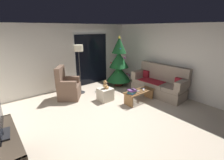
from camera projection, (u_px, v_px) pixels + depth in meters
name	position (u px, v px, depth m)	size (l,w,h in m)	color
ground_plane	(117.00, 119.00, 4.39)	(7.00, 7.00, 0.00)	#B2A38E
wall_back	(66.00, 58.00, 6.27)	(5.72, 0.12, 2.50)	silver
wall_right	(179.00, 61.00, 5.71)	(0.12, 6.00, 2.50)	silver
patio_door_frame	(92.00, 58.00, 6.93)	(1.60, 0.02, 2.20)	silver
patio_door_glass	(92.00, 60.00, 6.93)	(1.50, 0.02, 2.10)	black
couch	(159.00, 84.00, 5.90)	(0.90, 1.98, 1.08)	gray
coffee_table	(139.00, 94.00, 5.35)	(1.10, 0.40, 0.39)	olive
remote_black	(137.00, 90.00, 5.33)	(0.04, 0.16, 0.02)	black
remote_silver	(144.00, 90.00, 5.36)	(0.04, 0.16, 0.02)	#ADADB2
remote_graphite	(143.00, 88.00, 5.47)	(0.04, 0.16, 0.02)	#333338
remote_white	(137.00, 91.00, 5.23)	(0.04, 0.16, 0.02)	silver
book_stack	(132.00, 92.00, 5.07)	(0.27, 0.23, 0.13)	#285684
cell_phone	(132.00, 89.00, 5.06)	(0.07, 0.14, 0.01)	black
christmas_tree	(119.00, 64.00, 6.67)	(1.00, 1.00, 2.07)	#4C1E19
armchair	(68.00, 87.00, 5.56)	(0.96, 0.96, 1.13)	brown
floor_lamp	(79.00, 53.00, 5.70)	(0.32, 0.32, 1.78)	#2D2D30
media_shelf	(6.00, 159.00, 2.58)	(0.40, 1.40, 0.76)	#382D23
ottoman	(105.00, 94.00, 5.48)	(0.44, 0.44, 0.42)	beige
teddy_bear_honey	(105.00, 85.00, 5.38)	(0.21, 0.21, 0.29)	tan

